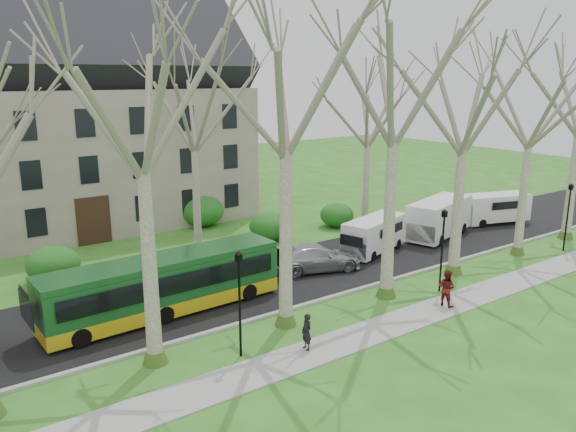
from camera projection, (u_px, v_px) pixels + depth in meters
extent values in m
plane|color=#36641C|center=(339.00, 312.00, 26.65)|extent=(120.00, 120.00, 0.00)
cube|color=gray|center=(376.00, 330.00, 24.67)|extent=(70.00, 2.00, 0.06)
cube|color=black|center=(274.00, 278.00, 30.99)|extent=(80.00, 8.00, 0.06)
cube|color=#A5A39E|center=(319.00, 301.00, 27.82)|extent=(80.00, 0.25, 0.14)
cube|color=gray|center=(65.00, 159.00, 41.04)|extent=(26.00, 12.00, 10.00)
cylinder|color=black|center=(240.00, 310.00, 22.00)|extent=(0.10, 0.10, 4.00)
cube|color=black|center=(239.00, 258.00, 21.48)|extent=(0.22, 0.22, 0.30)
cylinder|color=black|center=(442.00, 255.00, 28.75)|extent=(0.10, 0.10, 4.00)
cube|color=black|center=(445.00, 214.00, 28.22)|extent=(0.22, 0.22, 0.30)
cylinder|color=black|center=(567.00, 221.00, 35.49)|extent=(0.10, 0.10, 4.00)
cube|color=black|center=(571.00, 187.00, 34.96)|extent=(0.22, 0.22, 0.30)
ellipsoid|color=#1E5C1A|center=(53.00, 265.00, 30.28)|extent=(2.60, 2.60, 2.00)
ellipsoid|color=#1E5C1A|center=(269.00, 226.00, 38.14)|extent=(2.60, 2.60, 2.00)
ellipsoid|color=#1E5C1A|center=(337.00, 214.00, 41.52)|extent=(2.60, 2.60, 2.00)
ellipsoid|color=#1E5C1A|center=(203.00, 213.00, 41.77)|extent=(2.60, 2.60, 2.00)
imported|color=#A1A1A6|center=(315.00, 257.00, 32.07)|extent=(5.70, 3.69, 1.54)
imported|color=black|center=(307.00, 332.00, 22.74)|extent=(0.41, 0.58, 1.53)
imported|color=maroon|center=(446.00, 288.00, 27.09)|extent=(0.83, 0.99, 1.81)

